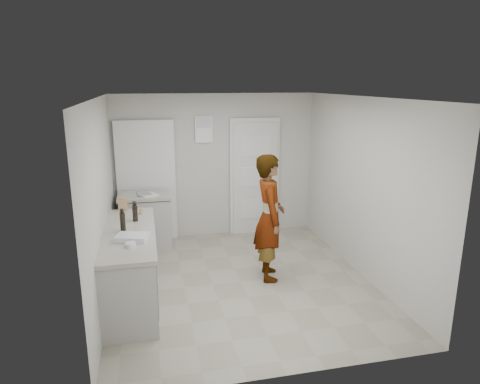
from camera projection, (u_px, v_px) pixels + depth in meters
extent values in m
plane|color=gray|center=(241.00, 282.00, 5.93)|extent=(4.00, 4.00, 0.00)
plane|color=#B0AFA7|center=(216.00, 166.00, 7.50)|extent=(3.50, 0.00, 3.50)
plane|color=#B0AFA7|center=(291.00, 253.00, 3.72)|extent=(3.50, 0.00, 3.50)
plane|color=#B0AFA7|center=(102.00, 203.00, 5.24)|extent=(0.00, 4.00, 4.00)
plane|color=#B0AFA7|center=(362.00, 188.00, 5.98)|extent=(0.00, 4.00, 4.00)
plane|color=silver|center=(241.00, 98.00, 5.30)|extent=(4.00, 4.00, 0.00)
cube|color=silver|center=(255.00, 179.00, 7.65)|extent=(0.80, 0.05, 2.00)
cube|color=white|center=(255.00, 177.00, 7.67)|extent=(0.90, 0.04, 2.10)
sphere|color=gold|center=(274.00, 181.00, 7.68)|extent=(0.07, 0.07, 0.07)
cube|color=white|center=(204.00, 129.00, 7.27)|extent=(0.30, 0.02, 0.45)
cube|color=black|center=(147.00, 183.00, 7.28)|extent=(0.90, 0.05, 2.04)
cube|color=white|center=(147.00, 182.00, 7.25)|extent=(0.98, 0.02, 2.10)
cube|color=#B3B2AE|center=(131.00, 269.00, 5.32)|extent=(0.60, 1.90, 0.86)
cube|color=black|center=(133.00, 297.00, 5.42)|extent=(0.56, 1.86, 0.08)
cube|color=beige|center=(128.00, 233.00, 5.21)|extent=(0.64, 1.96, 0.05)
cube|color=#B3B2AE|center=(146.00, 223.00, 7.02)|extent=(0.80, 0.55, 0.86)
cube|color=black|center=(147.00, 246.00, 7.12)|extent=(0.75, 0.54, 0.08)
cube|color=beige|center=(144.00, 196.00, 6.90)|extent=(0.84, 0.61, 0.05)
imported|color=silver|center=(269.00, 218.00, 5.87)|extent=(0.51, 0.70, 1.76)
cube|color=#A37751|center=(123.00, 204.00, 6.01)|extent=(0.12, 0.07, 0.19)
cylinder|color=tan|center=(141.00, 211.00, 5.87)|extent=(0.06, 0.06, 0.09)
cylinder|color=black|center=(135.00, 213.00, 5.56)|extent=(0.07, 0.07, 0.21)
sphere|color=black|center=(134.00, 203.00, 5.53)|extent=(0.06, 0.06, 0.06)
cylinder|color=black|center=(123.00, 222.00, 5.17)|extent=(0.06, 0.06, 0.24)
sphere|color=black|center=(122.00, 211.00, 5.14)|extent=(0.05, 0.05, 0.05)
cube|color=silver|center=(132.00, 237.00, 4.92)|extent=(0.40, 0.33, 0.06)
cube|color=white|center=(132.00, 238.00, 4.92)|extent=(0.35, 0.28, 0.05)
cylinder|color=silver|center=(130.00, 245.00, 4.72)|extent=(0.12, 0.12, 0.05)
sphere|color=white|center=(129.00, 245.00, 4.70)|extent=(0.04, 0.04, 0.04)
sphere|color=white|center=(132.00, 244.00, 4.73)|extent=(0.04, 0.04, 0.04)
cube|color=white|center=(148.00, 195.00, 6.87)|extent=(0.37, 0.40, 0.01)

